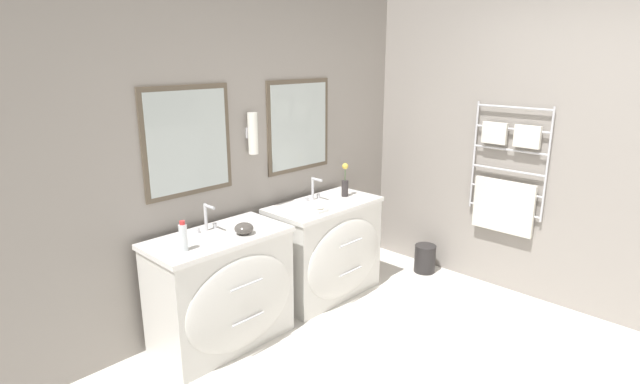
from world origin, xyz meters
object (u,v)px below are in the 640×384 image
at_px(toiletry_bottle, 183,237).
at_px(vanity_left, 224,290).
at_px(vanity_right, 327,249).
at_px(amenity_bowl, 244,228).
at_px(flower_vase, 345,183).
at_px(waste_bin, 425,258).

bearing_deg(toiletry_bottle, vanity_left, 9.33).
distance_m(vanity_left, vanity_right, 1.06).
distance_m(amenity_bowl, flower_vase, 1.20).
bearing_deg(vanity_left, vanity_right, 0.00).
bearing_deg(vanity_left, flower_vase, 1.65).
relative_size(vanity_left, flower_vase, 3.33).
bearing_deg(toiletry_bottle, amenity_bowl, -3.70).
height_order(vanity_right, toiletry_bottle, toiletry_bottle).
xyz_separation_m(amenity_bowl, waste_bin, (1.91, -0.28, -0.72)).
distance_m(vanity_left, waste_bin, 2.10).
bearing_deg(vanity_right, vanity_left, 180.00).
distance_m(vanity_left, flower_vase, 1.43).
bearing_deg(vanity_right, toiletry_bottle, -177.87).
height_order(amenity_bowl, waste_bin, amenity_bowl).
xyz_separation_m(toiletry_bottle, amenity_bowl, (0.45, -0.03, -0.05)).
height_order(vanity_left, waste_bin, vanity_left).
relative_size(vanity_right, flower_vase, 3.33).
xyz_separation_m(flower_vase, waste_bin, (0.72, -0.40, -0.80)).
bearing_deg(toiletry_bottle, vanity_right, 2.13).
distance_m(toiletry_bottle, flower_vase, 1.64).
relative_size(vanity_left, waste_bin, 3.69).
relative_size(vanity_left, vanity_right, 1.00).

